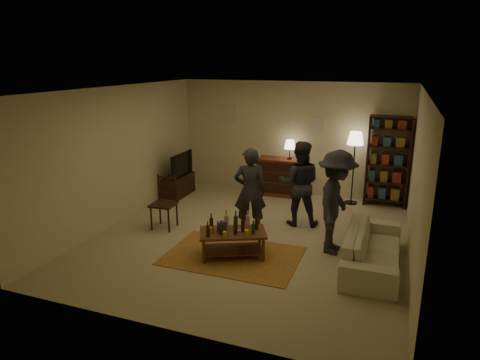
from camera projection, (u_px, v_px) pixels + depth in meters
The scene contains 13 objects.
floor at pixel (250, 237), 7.93m from camera, with size 6.00×6.00×0.00m, color #C6B793.
room_shell at pixel (265, 118), 10.34m from camera, with size 6.00×6.00×6.00m.
rug at pixel (233, 256), 7.18m from camera, with size 2.20×1.50×0.01m, color #9C4422.
coffee_table at pixel (233, 234), 7.07m from camera, with size 1.23×0.99×0.78m.
dining_chair at pixel (165, 200), 8.29m from camera, with size 0.48×0.48×1.05m.
tv_stand at pixel (178, 180), 10.27m from camera, with size 0.40×1.00×1.06m.
dresser at pixel (279, 176), 10.31m from camera, with size 1.00×0.50×1.36m.
bookshelf at pixel (388, 161), 9.41m from camera, with size 0.90×0.34×2.02m.
floor_lamp at pixel (355, 143), 9.43m from camera, with size 0.36×0.36×1.65m.
sofa at pixel (373, 248), 6.75m from camera, with size 2.08×0.81×0.61m, color beige.
person_left at pixel (250, 191), 7.92m from camera, with size 0.60×0.40×1.65m, color #26252D.
person_right at pixel (299, 184), 8.35m from camera, with size 0.82×0.64×1.69m, color #27272F.
person_by_sofa at pixel (336, 202), 7.12m from camera, with size 1.14×0.66×1.77m, color #27262E.
Camera 1 is at (2.39, -6.94, 3.18)m, focal length 32.00 mm.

